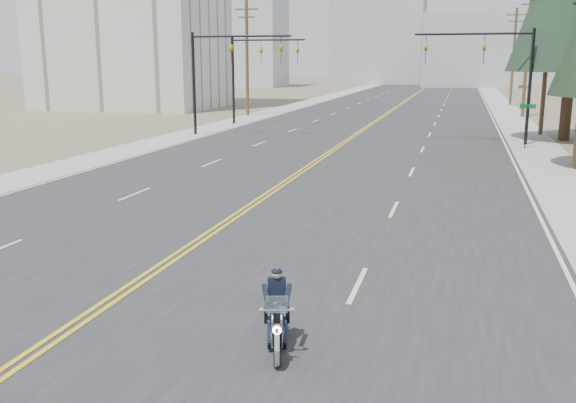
% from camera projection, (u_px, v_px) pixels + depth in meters
% --- Properties ---
extents(ground_plane, '(400.00, 400.00, 0.00)m').
position_uv_depth(ground_plane, '(67.00, 332.00, 12.32)').
color(ground_plane, '#776D56').
rests_on(ground_plane, ground).
extents(road, '(20.00, 200.00, 0.01)m').
position_uv_depth(road, '(402.00, 103.00, 78.32)').
color(road, '#303033').
rests_on(road, ground).
extents(sidewalk_left, '(3.00, 200.00, 0.01)m').
position_uv_depth(sidewalk_left, '(311.00, 102.00, 81.24)').
color(sidewalk_left, '#A5A5A0').
rests_on(sidewalk_left, ground).
extents(sidewalk_right, '(3.00, 200.00, 0.01)m').
position_uv_depth(sidewalk_right, '(501.00, 105.00, 75.39)').
color(sidewalk_right, '#A5A5A0').
rests_on(sidewalk_right, ground).
extents(traffic_mast_left, '(7.10, 0.26, 7.00)m').
position_uv_depth(traffic_mast_left, '(221.00, 63.00, 43.71)').
color(traffic_mast_left, black).
rests_on(traffic_mast_left, ground).
extents(traffic_mast_right, '(7.10, 0.26, 7.00)m').
position_uv_depth(traffic_mast_right, '(496.00, 63.00, 39.14)').
color(traffic_mast_right, black).
rests_on(traffic_mast_right, ground).
extents(traffic_mast_far, '(6.10, 0.26, 7.00)m').
position_uv_depth(traffic_mast_far, '(253.00, 64.00, 51.35)').
color(traffic_mast_far, black).
rests_on(traffic_mast_far, ground).
extents(street_sign, '(0.90, 0.06, 2.62)m').
position_uv_depth(street_sign, '(527.00, 118.00, 37.47)').
color(street_sign, black).
rests_on(street_sign, ground).
extents(utility_pole_c, '(2.20, 0.30, 11.00)m').
position_uv_depth(utility_pole_c, '(547.00, 51.00, 43.73)').
color(utility_pole_c, brown).
rests_on(utility_pole_c, ground).
extents(utility_pole_d, '(2.20, 0.30, 11.50)m').
position_uv_depth(utility_pole_d, '(527.00, 51.00, 57.82)').
color(utility_pole_d, brown).
rests_on(utility_pole_d, ground).
extents(utility_pole_e, '(2.20, 0.30, 11.00)m').
position_uv_depth(utility_pole_e, '(514.00, 55.00, 73.91)').
color(utility_pole_e, brown).
rests_on(utility_pole_e, ground).
extents(utility_pole_left, '(2.20, 0.30, 10.50)m').
position_uv_depth(utility_pole_left, '(247.00, 56.00, 59.58)').
color(utility_pole_left, brown).
rests_on(utility_pole_left, ground).
extents(haze_bldg_a, '(14.00, 12.00, 22.00)m').
position_uv_depth(haze_bldg_a, '(247.00, 30.00, 127.29)').
color(haze_bldg_a, '#B7BCC6').
rests_on(haze_bldg_a, ground).
extents(haze_bldg_b, '(18.00, 14.00, 14.00)m').
position_uv_depth(haze_bldg_b, '(470.00, 51.00, 126.64)').
color(haze_bldg_b, '#ADB2B7').
rests_on(haze_bldg_b, ground).
extents(haze_bldg_d, '(20.00, 15.00, 26.00)m').
position_uv_depth(haze_bldg_d, '(379.00, 25.00, 144.58)').
color(haze_bldg_d, '#ADB2B7').
rests_on(haze_bldg_d, ground).
extents(haze_bldg_e, '(14.00, 14.00, 12.00)m').
position_uv_depth(haze_bldg_e, '(546.00, 57.00, 146.10)').
color(haze_bldg_e, '#B7BCC6').
rests_on(haze_bldg_e, ground).
extents(haze_bldg_f, '(12.00, 12.00, 16.00)m').
position_uv_depth(haze_bldg_f, '(206.00, 48.00, 145.90)').
color(haze_bldg_f, '#ADB2B7').
rests_on(haze_bldg_f, ground).
extents(motorcyclist, '(1.27, 1.99, 1.44)m').
position_uv_depth(motorcyclist, '(277.00, 311.00, 11.45)').
color(motorcyclist, black).
rests_on(motorcyclist, ground).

